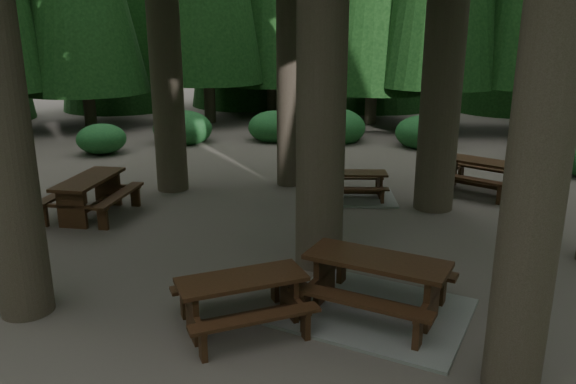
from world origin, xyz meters
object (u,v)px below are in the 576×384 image
(picnic_table_e, at_px, (242,294))
(picnic_table_c, at_px, (355,190))
(picnic_table_b, at_px, (90,191))
(picnic_table_a, at_px, (375,294))
(picnic_table_d, at_px, (480,171))

(picnic_table_e, bearing_deg, picnic_table_c, 47.98)
(picnic_table_b, distance_m, picnic_table_c, 6.25)
(picnic_table_a, distance_m, picnic_table_c, 5.86)
(picnic_table_a, height_order, picnic_table_c, picnic_table_a)
(picnic_table_c, relative_size, picnic_table_d, 1.00)
(picnic_table_d, xyz_separation_m, picnic_table_e, (-2.94, -8.26, -0.05))
(picnic_table_d, relative_size, picnic_table_e, 1.04)
(picnic_table_a, xyz_separation_m, picnic_table_b, (-6.92, 2.30, 0.27))
(picnic_table_a, relative_size, picnic_table_d, 1.22)
(picnic_table_d, distance_m, picnic_table_e, 8.77)
(picnic_table_b, relative_size, picnic_table_d, 0.98)
(picnic_table_c, xyz_separation_m, picnic_table_d, (2.89, 1.61, 0.35))
(picnic_table_b, xyz_separation_m, picnic_table_c, (5.27, 3.33, -0.38))
(picnic_table_b, xyz_separation_m, picnic_table_e, (5.23, -3.32, -0.08))
(picnic_table_b, distance_m, picnic_table_e, 6.19)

